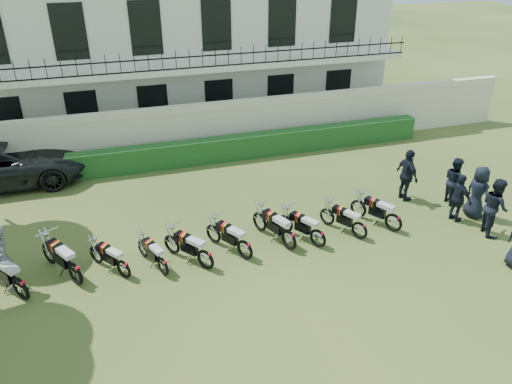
# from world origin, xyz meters

# --- Properties ---
(ground) EXTENTS (100.00, 100.00, 0.00)m
(ground) POSITION_xyz_m (0.00, 0.00, 0.00)
(ground) COLOR #2F4B1E
(ground) RESTS_ON ground
(perimeter_wall) EXTENTS (30.00, 0.35, 2.30)m
(perimeter_wall) POSITION_xyz_m (0.00, 8.00, 1.17)
(perimeter_wall) COLOR beige
(perimeter_wall) RESTS_ON ground
(hedge) EXTENTS (18.00, 0.60, 1.00)m
(hedge) POSITION_xyz_m (1.00, 7.20, 0.50)
(hedge) COLOR #19481C
(hedge) RESTS_ON ground
(building) EXTENTS (20.40, 9.60, 7.40)m
(building) POSITION_xyz_m (0.00, 13.96, 3.71)
(building) COLOR silver
(building) RESTS_ON ground
(motorcycle_0) EXTENTS (1.36, 1.77, 1.16)m
(motorcycle_0) POSITION_xyz_m (-6.31, -0.07, 0.54)
(motorcycle_0) COLOR black
(motorcycle_0) RESTS_ON ground
(motorcycle_1) EXTENTS (1.17, 1.90, 1.16)m
(motorcycle_1) POSITION_xyz_m (-4.96, 0.19, 0.54)
(motorcycle_1) COLOR black
(motorcycle_1) RESTS_ON ground
(motorcycle_2) EXTENTS (1.11, 1.48, 0.96)m
(motorcycle_2) POSITION_xyz_m (-3.70, 0.09, 0.44)
(motorcycle_2) COLOR black
(motorcycle_2) RESTS_ON ground
(motorcycle_3) EXTENTS (0.79, 1.62, 0.94)m
(motorcycle_3) POSITION_xyz_m (-2.63, -0.10, 0.43)
(motorcycle_3) COLOR black
(motorcycle_3) RESTS_ON ground
(motorcycle_4) EXTENTS (1.23, 1.63, 1.06)m
(motorcycle_4) POSITION_xyz_m (-1.44, -0.19, 0.49)
(motorcycle_4) COLOR black
(motorcycle_4) RESTS_ON ground
(motorcycle_5) EXTENTS (1.07, 1.72, 1.06)m
(motorcycle_5) POSITION_xyz_m (-0.23, -0.05, 0.49)
(motorcycle_5) COLOR black
(motorcycle_5) RESTS_ON ground
(motorcycle_6) EXTENTS (0.92, 1.93, 1.11)m
(motorcycle_6) POSITION_xyz_m (1.19, 0.04, 0.51)
(motorcycle_6) COLOR black
(motorcycle_6) RESTS_ON ground
(motorcycle_7) EXTENTS (1.02, 1.68, 1.03)m
(motorcycle_7) POSITION_xyz_m (2.08, -0.11, 0.47)
(motorcycle_7) COLOR black
(motorcycle_7) RESTS_ON ground
(motorcycle_8) EXTENTS (0.97, 1.64, 1.00)m
(motorcycle_8) POSITION_xyz_m (3.51, -0.07, 0.46)
(motorcycle_8) COLOR black
(motorcycle_8) RESTS_ON ground
(motorcycle_9) EXTENTS (1.03, 1.76, 1.06)m
(motorcycle_9) POSITION_xyz_m (4.76, -0.00, 0.49)
(motorcycle_9) COLOR black
(motorcycle_9) RESTS_ON ground
(suv) EXTENTS (5.97, 2.84, 1.64)m
(suv) POSITION_xyz_m (-7.50, 7.48, 0.82)
(suv) COLOR black
(suv) RESTS_ON ground
(inspector) EXTENTS (0.69, 0.81, 1.89)m
(inspector) POSITION_xyz_m (-6.71, 0.64, 0.94)
(inspector) COLOR #5C5D61
(inspector) RESTS_ON ground
(officer_1) EXTENTS (0.96, 1.10, 1.91)m
(officer_1) POSITION_xyz_m (7.70, -0.98, 0.96)
(officer_1) COLOR black
(officer_1) RESTS_ON ground
(officer_2) EXTENTS (0.60, 1.05, 1.68)m
(officer_2) POSITION_xyz_m (7.13, 0.00, 0.84)
(officer_2) COLOR black
(officer_2) RESTS_ON ground
(officer_3) EXTENTS (0.70, 0.97, 1.84)m
(officer_3) POSITION_xyz_m (7.91, 0.05, 0.92)
(officer_3) COLOR black
(officer_3) RESTS_ON ground
(officer_4) EXTENTS (0.77, 0.92, 1.71)m
(officer_4) POSITION_xyz_m (7.82, 1.13, 0.86)
(officer_4) COLOR black
(officer_4) RESTS_ON ground
(officer_5) EXTENTS (0.52, 1.15, 1.93)m
(officer_5) POSITION_xyz_m (6.32, 1.81, 0.96)
(officer_5) COLOR black
(officer_5) RESTS_ON ground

